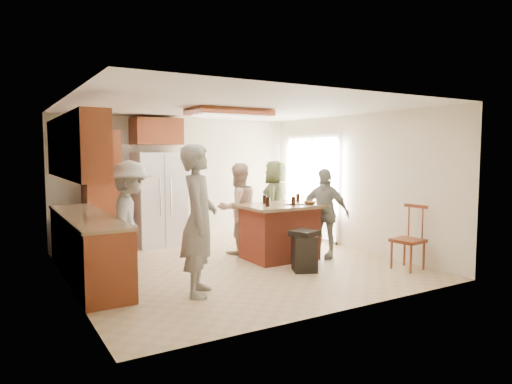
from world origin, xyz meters
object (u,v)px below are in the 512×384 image
person_side_right (324,213)px  person_counter (131,220)px  person_front_left (199,220)px  person_behind_right (276,202)px  person_behind_left (238,209)px  trash_bin (304,251)px  spindle_chair (409,240)px  kitchen_island (279,231)px  refrigerator (159,199)px

person_side_right → person_counter: bearing=-124.7°
person_front_left → person_behind_right: bearing=-19.0°
person_behind_left → trash_bin: bearing=95.8°
person_behind_right → spindle_chair: 2.92m
kitchen_island → refrigerator: bearing=123.1°
person_counter → person_front_left: bearing=-137.0°
person_behind_right → person_side_right: person_behind_right is taller
kitchen_island → spindle_chair: spindle_chair is taller
refrigerator → spindle_chair: refrigerator is taller
person_front_left → kitchen_island: bearing=-30.7°
person_behind_right → spindle_chair: bearing=58.7°
trash_bin → spindle_chair: (1.46, -0.72, 0.13)m
kitchen_island → person_front_left: bearing=-150.6°
person_front_left → person_behind_left: person_front_left is taller
person_counter → trash_bin: bearing=-93.7°
person_front_left → person_behind_right: (2.68, 2.34, -0.13)m
person_front_left → spindle_chair: 3.36m
refrigerator → kitchen_island: bearing=-56.9°
person_behind_right → trash_bin: bearing=24.7°
person_behind_right → trash_bin: (-0.86, -2.12, -0.50)m
person_front_left → kitchen_island: person_front_left is taller
person_side_right → person_counter: 3.23m
kitchen_island → trash_bin: 0.90m
person_behind_left → refrigerator: size_ratio=0.90×
refrigerator → person_side_right: bearing=-48.9°
person_behind_left → person_counter: 2.19m
person_behind_left → person_behind_right: 1.25m
kitchen_island → spindle_chair: 2.08m
person_front_left → kitchen_island: size_ratio=1.49×
trash_bin → spindle_chair: spindle_chair is taller
trash_bin → person_side_right: bearing=35.0°
person_behind_right → spindle_chair: (0.60, -2.84, -0.37)m
person_front_left → person_counter: (-0.54, 1.16, -0.11)m
refrigerator → kitchen_island: 2.57m
person_behind_left → refrigerator: 1.71m
refrigerator → kitchen_island: (1.38, -2.12, -0.43)m
person_front_left → kitchen_island: (1.95, 1.10, -0.48)m
person_counter → kitchen_island: size_ratio=1.32×
refrigerator → person_front_left: bearing=-100.0°
person_front_left → person_behind_left: (1.54, 1.82, -0.15)m
person_counter → person_behind_left: bearing=-54.6°
person_side_right → person_behind_right: bearing=151.0°
person_front_left → refrigerator: person_front_left is taller
person_behind_right → refrigerator: size_ratio=0.91×
person_behind_right → person_side_right: size_ratio=1.07×
person_counter → trash_bin: person_counter is taller
person_front_left → trash_bin: size_ratio=3.03×
trash_bin → person_front_left: bearing=-173.0°
trash_bin → person_behind_left: bearing=100.1°
person_front_left → person_counter: person_front_left is taller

